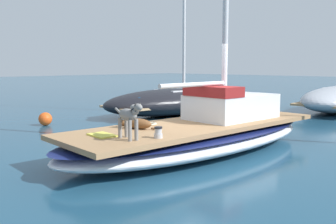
{
  "coord_description": "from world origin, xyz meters",
  "views": [
    {
      "loc": [
        5.4,
        -6.46,
        1.99
      ],
      "look_at": [
        0.0,
        -1.0,
        1.01
      ],
      "focal_mm": 39.34,
      "sensor_mm": 36.0,
      "label": 1
    }
  ],
  "objects": [
    {
      "name": "dog_grey",
      "position": [
        0.33,
        -2.32,
        1.08
      ],
      "size": [
        0.94,
        0.31,
        0.7
      ],
      "color": "gray",
      "rests_on": "sailboat_main"
    },
    {
      "name": "ground_plane",
      "position": [
        0.0,
        0.0,
        0.0
      ],
      "size": [
        120.0,
        120.0,
        0.0
      ],
      "primitive_type": "plane",
      "color": "navy"
    },
    {
      "name": "deck_winch",
      "position": [
        0.6,
        -1.86,
        0.76
      ],
      "size": [
        0.16,
        0.16,
        0.21
      ],
      "color": "#B7B7BC",
      "rests_on": "sailboat_main"
    },
    {
      "name": "deck_towel",
      "position": [
        -0.3,
        -2.47,
        0.68
      ],
      "size": [
        0.59,
        0.4,
        0.03
      ],
      "primitive_type": "cube",
      "rotation": [
        0.0,
        0.0,
        -0.07
      ],
      "color": "#D8D14C",
      "rests_on": "sailboat_main"
    },
    {
      "name": "dog_brown",
      "position": [
        -0.43,
        -1.49,
        0.77
      ],
      "size": [
        0.91,
        0.47,
        0.22
      ],
      "color": "brown",
      "rests_on": "sailboat_main"
    },
    {
      "name": "sailboat_main",
      "position": [
        0.0,
        0.0,
        0.34
      ],
      "size": [
        2.96,
        7.38,
        0.66
      ],
      "color": "white",
      "rests_on": "ground"
    },
    {
      "name": "coiled_rope",
      "position": [
        -0.63,
        -0.96,
        0.68
      ],
      "size": [
        0.32,
        0.32,
        0.04
      ],
      "primitive_type": "torus",
      "color": "beige",
      "rests_on": "sailboat_main"
    },
    {
      "name": "cabin_house",
      "position": [
        0.08,
        1.11,
        1.01
      ],
      "size": [
        1.54,
        2.3,
        0.84
      ],
      "color": "silver",
      "rests_on": "sailboat_main"
    },
    {
      "name": "mooring_buoy",
      "position": [
        -5.98,
        -0.74,
        0.22
      ],
      "size": [
        0.44,
        0.44,
        0.44
      ],
      "primitive_type": "sphere",
      "color": "#E55119",
      "rests_on": "ground"
    },
    {
      "name": "moored_boat_port_side",
      "position": [
        -4.81,
        4.09,
        0.57
      ],
      "size": [
        3.22,
        6.36,
        8.16
      ],
      "color": "black",
      "rests_on": "ground"
    }
  ]
}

